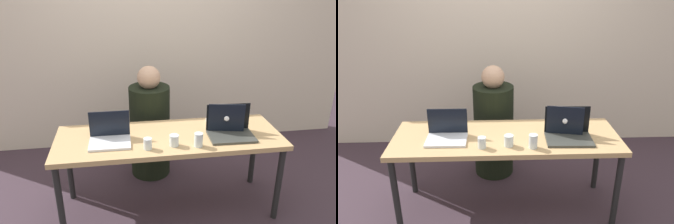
% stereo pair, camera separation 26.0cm
% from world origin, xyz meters
% --- Properties ---
extents(ground_plane, '(12.00, 12.00, 0.00)m').
position_xyz_m(ground_plane, '(0.00, 0.00, 0.00)').
color(ground_plane, '#3A2B35').
extents(back_wall, '(4.69, 0.10, 2.41)m').
position_xyz_m(back_wall, '(0.00, 1.33, 1.20)').
color(back_wall, beige).
rests_on(back_wall, ground).
extents(desk, '(1.80, 0.63, 0.70)m').
position_xyz_m(desk, '(0.00, 0.00, 0.64)').
color(desk, tan).
rests_on(desk, ground).
extents(person_at_center, '(0.45, 0.45, 1.12)m').
position_xyz_m(person_at_center, '(-0.10, 0.60, 0.50)').
color(person_at_center, black).
rests_on(person_at_center, ground).
extents(laptop_front_left, '(0.31, 0.26, 0.22)m').
position_xyz_m(laptop_front_left, '(-0.47, -0.03, 0.75)').
color(laptop_front_left, silver).
rests_on(laptop_front_left, desk).
extents(laptop_front_right, '(0.36, 0.28, 0.24)m').
position_xyz_m(laptop_front_right, '(0.48, -0.06, 0.75)').
color(laptop_front_right, '#383935').
rests_on(laptop_front_right, desk).
extents(laptop_back_right, '(0.33, 0.31, 0.25)m').
position_xyz_m(laptop_back_right, '(0.48, 0.07, 0.75)').
color(laptop_back_right, silver).
rests_on(laptop_back_right, desk).
extents(water_glass_center, '(0.07, 0.07, 0.09)m').
position_xyz_m(water_glass_center, '(0.01, -0.17, 0.74)').
color(water_glass_center, silver).
rests_on(water_glass_center, desk).
extents(water_glass_left, '(0.06, 0.06, 0.09)m').
position_xyz_m(water_glass_left, '(-0.19, -0.19, 0.74)').
color(water_glass_left, silver).
rests_on(water_glass_left, desk).
extents(water_glass_right, '(0.06, 0.06, 0.11)m').
position_xyz_m(water_glass_right, '(0.19, -0.21, 0.75)').
color(water_glass_right, silver).
rests_on(water_glass_right, desk).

